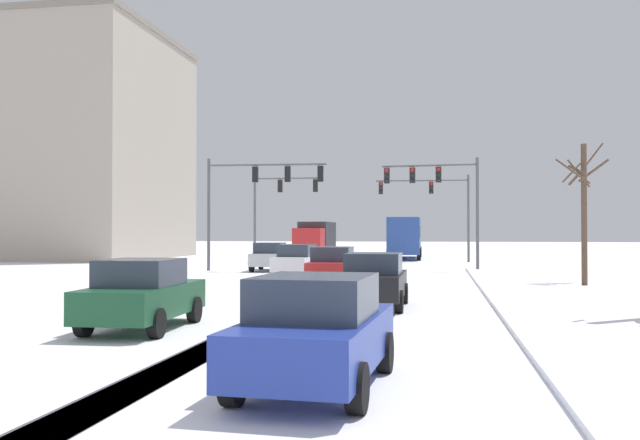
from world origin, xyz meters
The scene contains 17 objects.
wheel_track_left_lane centered at (1.17, 17.18, 0.00)m, with size 0.77×37.79×0.01m, color #424247.
wheel_track_right_lane centered at (1.14, 17.18, 0.00)m, with size 0.84×37.79×0.01m, color #424247.
sidewalk_kerb_right centered at (9.07, 15.46, 0.06)m, with size 4.00×37.79×0.12m, color white.
traffic_signal_far_left centered at (-6.06, 40.40, 4.59)m, with size 4.79×0.43×6.50m.
traffic_signal_near_right centered at (5.48, 32.50, 4.77)m, with size 5.55×0.62×6.50m.
traffic_signal_near_left centered at (-4.89, 30.51, 4.82)m, with size 6.97×0.66×6.50m.
traffic_signal_far_right centered at (5.26, 44.20, 4.68)m, with size 6.93×0.71×6.50m.
car_silver_lead centered at (-4.09, 30.72, 0.82)m, with size 2.01×4.19×1.62m.
car_white_second centered at (-1.44, 25.79, 0.82)m, with size 1.98×4.18×1.62m.
car_red_third centered at (1.15, 20.65, 0.82)m, with size 1.87×4.12×1.62m.
car_black_fourth centered at (3.61, 12.77, 0.82)m, with size 1.85×4.11×1.62m.
car_dark_green_fifth centered at (-1.22, 7.38, 0.82)m, with size 1.98×4.17×1.62m.
car_blue_sixth centered at (3.76, 2.31, 0.82)m, with size 2.01×4.19×1.62m.
bus_oncoming centered at (2.70, 50.04, 1.99)m, with size 2.82×11.04×3.38m.
box_truck_delivery centered at (-3.98, 44.67, 1.63)m, with size 2.33×7.41×3.02m.
bare_tree_sidewalk_mid centered at (11.50, 22.72, 3.34)m, with size 2.21×2.21×5.98m.
office_building_far_left_block centered at (-32.11, 46.73, 9.64)m, with size 29.18×17.49×19.28m.
Camera 1 is at (5.50, -7.30, 2.24)m, focal length 38.13 mm.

